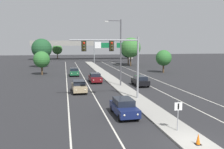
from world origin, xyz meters
name	(u,v)px	position (x,y,z in m)	size (l,w,h in m)	color
ground_plane	(194,144)	(0.00, 0.00, 0.00)	(260.00, 260.00, 0.00)	#28282B
median_island	(127,91)	(0.00, 18.00, 0.07)	(2.40, 110.00, 0.15)	#9E9B93
lane_stripe_oncoming_center	(88,84)	(-4.70, 25.00, 0.00)	(0.14, 100.00, 0.01)	silver
lane_stripe_receding_center	(144,83)	(4.70, 25.00, 0.00)	(0.14, 100.00, 0.01)	silver
edge_stripe_left	(67,85)	(-8.00, 25.00, 0.00)	(0.14, 100.00, 0.01)	silver
edge_stripe_right	(162,82)	(8.00, 25.00, 0.00)	(0.14, 100.00, 0.01)	silver
overhead_signal_mast	(116,54)	(-2.42, 13.37, 5.36)	(7.96, 0.44, 7.20)	gray
median_sign_post	(178,112)	(-0.14, 2.13, 1.59)	(0.60, 0.10, 2.20)	gray
street_lamp_median	(119,49)	(-0.09, 22.34, 5.79)	(2.58, 0.28, 10.00)	#4C4C51
car_oncoming_navy	(124,107)	(-3.04, 7.07, 0.82)	(1.92, 4.51, 1.58)	#141E4C
car_oncoming_tan	(79,86)	(-6.43, 18.88, 0.82)	(1.93, 4.51, 1.58)	tan
car_oncoming_darkred	(95,78)	(-3.24, 26.97, 0.82)	(1.88, 4.49, 1.58)	#5B0F14
car_oncoming_green	(74,72)	(-6.36, 36.51, 0.82)	(1.89, 4.50, 1.58)	#195633
car_receding_black	(140,81)	(3.22, 22.18, 0.82)	(1.83, 4.48, 1.58)	black
traffic_cone_median_nose	(198,139)	(0.01, -0.51, 0.51)	(0.36, 0.36, 0.74)	black
highway_sign_gantry	(113,45)	(8.20, 69.58, 6.16)	(13.28, 0.42, 7.50)	gray
overpass_bridge	(85,45)	(0.00, 87.78, 5.78)	(42.40, 6.40, 7.65)	gray
tree_far_right_a	(128,50)	(11.21, 60.17, 4.55)	(4.82, 4.82, 6.97)	#4C3823
tree_far_left_a	(57,49)	(-11.23, 93.93, 4.02)	(4.26, 4.26, 6.17)	#4C3823
tree_far_right_b	(164,58)	(13.58, 37.93, 3.34)	(3.54, 3.54, 5.12)	#4C3823
tree_far_left_b	(42,59)	(-12.97, 38.98, 3.24)	(3.44, 3.44, 4.98)	#4C3823
tree_far_right_c	(131,48)	(10.54, 54.86, 5.38)	(5.69, 5.69, 8.23)	#4C3823
tree_far_left_c	(42,49)	(-14.31, 55.59, 5.15)	(5.45, 5.45, 7.88)	#4C3823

